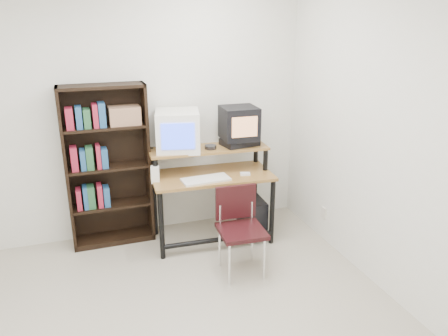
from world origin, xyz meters
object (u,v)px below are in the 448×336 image
object	(u,v)px
crt_monitor	(178,131)
school_chair	(239,222)
computer_desk	(211,177)
pc_tower	(252,215)
bookshelf	(108,164)
crt_tv	(239,123)

from	to	relation	value
crt_monitor	school_chair	world-z (taller)	crt_monitor
computer_desk	pc_tower	distance (m)	0.66
school_chair	bookshelf	xyz separation A→B (m)	(-1.06, 0.98, 0.36)
school_chair	pc_tower	bearing A→B (deg)	61.42
crt_monitor	crt_tv	bearing A→B (deg)	6.67
crt_monitor	bookshelf	world-z (taller)	bookshelf
computer_desk	bookshelf	xyz separation A→B (m)	(-1.00, 0.30, 0.16)
pc_tower	bookshelf	xyz separation A→B (m)	(-1.45, 0.34, 0.64)
computer_desk	crt_monitor	xyz separation A→B (m)	(-0.30, 0.16, 0.48)
pc_tower	school_chair	size ratio (longest dim) A/B	0.56
bookshelf	crt_tv	bearing A→B (deg)	-9.10
crt_tv	pc_tower	distance (m)	1.02
school_chair	bookshelf	size ratio (longest dim) A/B	0.49
pc_tower	school_chair	xyz separation A→B (m)	(-0.39, -0.63, 0.28)
computer_desk	school_chair	size ratio (longest dim) A/B	1.56
crt_tv	pc_tower	world-z (taller)	crt_tv
crt_tv	bookshelf	world-z (taller)	bookshelf
computer_desk	crt_tv	world-z (taller)	crt_tv
crt_tv	pc_tower	size ratio (longest dim) A/B	0.83
bookshelf	crt_monitor	bearing A→B (deg)	-11.70
crt_tv	school_chair	size ratio (longest dim) A/B	0.46
crt_tv	bookshelf	bearing A→B (deg)	173.63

